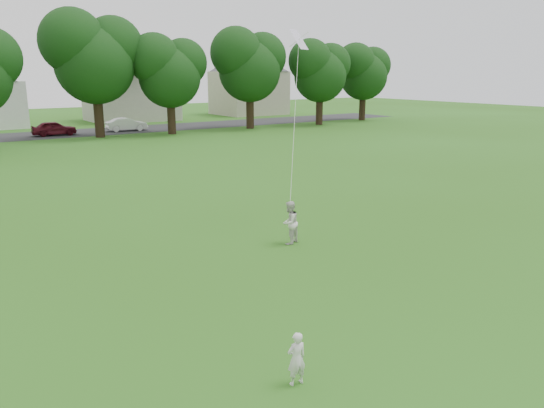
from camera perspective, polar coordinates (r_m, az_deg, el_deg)
ground at (r=11.56m, az=1.45°, el=-13.87°), size 160.00×160.00×0.00m
toddler at (r=9.73m, az=2.64°, el=-16.27°), size 0.39×0.28×1.00m
older_boy at (r=17.05m, az=1.90°, el=-2.02°), size 0.84×0.77×1.41m
kite at (r=18.17m, az=2.44°, el=8.85°), size 1.62×1.69×6.50m
tree_row at (r=44.66m, az=-26.47°, el=14.00°), size 79.42×9.49×11.09m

